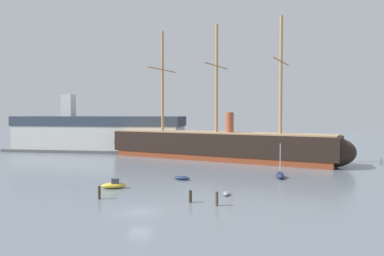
% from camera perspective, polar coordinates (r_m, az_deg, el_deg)
% --- Properties ---
extents(ground_plane, '(400.00, 400.00, 0.00)m').
position_cam_1_polar(ground_plane, '(41.20, -8.32, -13.22)').
color(ground_plane, slate).
extents(tall_ship, '(65.18, 26.79, 32.45)m').
position_cam_1_polar(tall_ship, '(85.80, 3.95, -2.75)').
color(tall_ship, brown).
rests_on(tall_ship, ground).
extents(motorboat_foreground_left, '(3.90, 2.63, 1.51)m').
position_cam_1_polar(motorboat_foreground_left, '(54.23, -12.46, -8.91)').
color(motorboat_foreground_left, gold).
rests_on(motorboat_foreground_left, ground).
extents(dinghy_foreground_right, '(0.85, 1.93, 0.46)m').
position_cam_1_polar(dinghy_foreground_right, '(48.93, 5.53, -10.45)').
color(dinghy_foreground_right, gray).
rests_on(dinghy_foreground_right, ground).
extents(dinghy_near_centre, '(2.93, 1.71, 0.65)m').
position_cam_1_polar(dinghy_near_centre, '(59.75, -1.63, -8.02)').
color(dinghy_near_centre, '#1E284C').
rests_on(dinghy_near_centre, ground).
extents(sailboat_mid_right, '(1.43, 4.60, 5.98)m').
position_cam_1_polar(sailboat_mid_right, '(63.38, 13.96, -7.34)').
color(sailboat_mid_right, '#1E284C').
rests_on(sailboat_mid_right, ground).
extents(sailboat_far_right, '(3.29, 3.07, 4.52)m').
position_cam_1_polar(sailboat_far_right, '(94.11, 20.73, -4.38)').
color(sailboat_far_right, '#B22D28').
rests_on(sailboat_far_right, ground).
extents(dinghy_distant_centre, '(2.92, 3.02, 0.69)m').
position_cam_1_polar(dinghy_distant_centre, '(101.69, 4.05, -3.78)').
color(dinghy_distant_centre, gold).
rests_on(dinghy_distant_centre, ground).
extents(mooring_piling_nearest, '(0.35, 0.35, 1.72)m').
position_cam_1_polar(mooring_piling_nearest, '(43.24, 4.01, -11.28)').
color(mooring_piling_nearest, '#4C3D2D').
rests_on(mooring_piling_nearest, ground).
extents(mooring_piling_left_pair, '(0.37, 0.37, 1.70)m').
position_cam_1_polar(mooring_piling_left_pair, '(47.92, -14.70, -10.02)').
color(mooring_piling_left_pair, '#423323').
rests_on(mooring_piling_left_pair, ground).
extents(mooring_piling_right_pair, '(0.39, 0.39, 1.50)m').
position_cam_1_polar(mooring_piling_right_pair, '(44.80, -0.27, -10.94)').
color(mooring_piling_right_pair, '#382B1E').
rests_on(mooring_piling_right_pair, ground).
extents(dockside_warehouse_left, '(54.49, 15.00, 16.94)m').
position_cam_1_polar(dockside_warehouse_left, '(109.34, -14.74, -0.88)').
color(dockside_warehouse_left, '#565659').
rests_on(dockside_warehouse_left, ground).
extents(seagull_in_flight, '(0.71, 0.96, 0.13)m').
position_cam_1_polar(seagull_in_flight, '(74.77, -4.82, -0.00)').
color(seagull_in_flight, silver).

